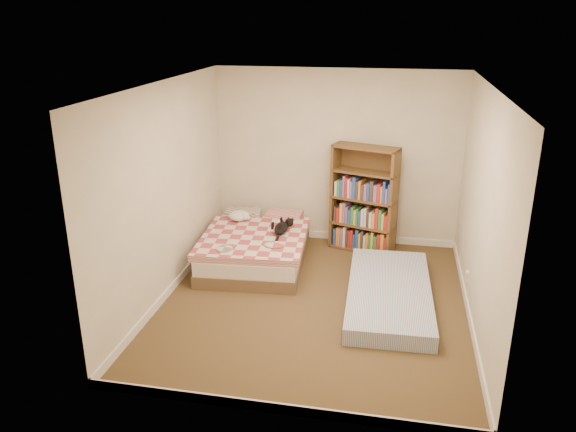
% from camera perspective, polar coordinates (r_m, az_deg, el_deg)
% --- Properties ---
extents(room, '(3.51, 4.01, 2.51)m').
position_cam_1_polar(room, '(6.19, 2.86, 1.09)').
color(room, '#46341E').
rests_on(room, ground).
extents(bed, '(1.45, 1.92, 0.49)m').
position_cam_1_polar(bed, '(7.63, -3.23, -3.02)').
color(bed, brown).
rests_on(bed, room).
extents(bookshelf, '(1.00, 0.57, 1.51)m').
position_cam_1_polar(bookshelf, '(7.96, 7.63, 0.37)').
color(bookshelf, '#53391C').
rests_on(bookshelf, room).
extents(floor_mattress, '(1.02, 2.14, 0.19)m').
position_cam_1_polar(floor_mattress, '(6.76, 10.23, -7.73)').
color(floor_mattress, '#6B86B3').
rests_on(floor_mattress, room).
extents(black_cat, '(0.30, 0.65, 0.15)m').
position_cam_1_polar(black_cat, '(7.48, -0.63, -1.14)').
color(black_cat, black).
rests_on(black_cat, bed).
extents(white_dog, '(0.35, 0.36, 0.14)m').
position_cam_1_polar(white_dog, '(7.92, -4.98, 0.02)').
color(white_dog, white).
rests_on(white_dog, bed).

